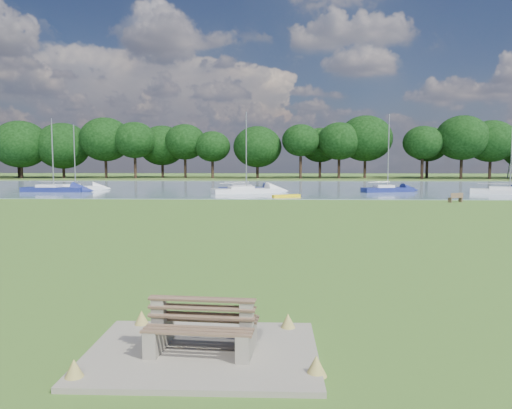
{
  "coord_description": "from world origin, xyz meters",
  "views": [
    {
      "loc": [
        1.3,
        -22.82,
        3.58
      ],
      "look_at": [
        0.55,
        -2.0,
        1.71
      ],
      "focal_mm": 35.0,
      "sensor_mm": 36.0,
      "label": 1
    }
  ],
  "objects_px": {
    "bench_pair": "(202,327)",
    "sailboat_7": "(387,188)",
    "kayak": "(286,196)",
    "riverbank_bench": "(456,198)",
    "sailboat_2": "(246,188)",
    "sailboat_4": "(509,190)",
    "sailboat_0": "(246,189)",
    "sailboat_3": "(53,188)",
    "sailboat_5": "(75,187)"
  },
  "relations": [
    {
      "from": "sailboat_3",
      "to": "sailboat_7",
      "type": "height_order",
      "value": "sailboat_7"
    },
    {
      "from": "sailboat_5",
      "to": "sailboat_3",
      "type": "bearing_deg",
      "value": -132.7
    },
    {
      "from": "sailboat_3",
      "to": "sailboat_4",
      "type": "bearing_deg",
      "value": 0.31
    },
    {
      "from": "sailboat_0",
      "to": "sailboat_5",
      "type": "relative_size",
      "value": 1.12
    },
    {
      "from": "sailboat_5",
      "to": "sailboat_7",
      "type": "height_order",
      "value": "sailboat_7"
    },
    {
      "from": "riverbank_bench",
      "to": "bench_pair",
      "type": "bearing_deg",
      "value": -140.43
    },
    {
      "from": "sailboat_2",
      "to": "sailboat_4",
      "type": "relative_size",
      "value": 0.87
    },
    {
      "from": "sailboat_4",
      "to": "kayak",
      "type": "bearing_deg",
      "value": -144.57
    },
    {
      "from": "sailboat_5",
      "to": "sailboat_7",
      "type": "relative_size",
      "value": 0.9
    },
    {
      "from": "kayak",
      "to": "sailboat_4",
      "type": "bearing_deg",
      "value": -9.96
    },
    {
      "from": "sailboat_4",
      "to": "sailboat_5",
      "type": "distance_m",
      "value": 47.71
    },
    {
      "from": "sailboat_3",
      "to": "sailboat_4",
      "type": "relative_size",
      "value": 0.98
    },
    {
      "from": "riverbank_bench",
      "to": "sailboat_7",
      "type": "xyz_separation_m",
      "value": [
        -2.89,
        12.76,
        0.12
      ]
    },
    {
      "from": "sailboat_4",
      "to": "sailboat_7",
      "type": "xyz_separation_m",
      "value": [
        -11.8,
        2.96,
        0.05
      ]
    },
    {
      "from": "sailboat_3",
      "to": "sailboat_4",
      "type": "height_order",
      "value": "sailboat_4"
    },
    {
      "from": "kayak",
      "to": "riverbank_bench",
      "type": "bearing_deg",
      "value": -40.44
    },
    {
      "from": "bench_pair",
      "to": "sailboat_3",
      "type": "height_order",
      "value": "sailboat_3"
    },
    {
      "from": "sailboat_2",
      "to": "sailboat_7",
      "type": "xyz_separation_m",
      "value": [
        15.57,
        -0.19,
        0.03
      ]
    },
    {
      "from": "sailboat_2",
      "to": "sailboat_3",
      "type": "distance_m",
      "value": 21.32
    },
    {
      "from": "riverbank_bench",
      "to": "kayak",
      "type": "bearing_deg",
      "value": 138.52
    },
    {
      "from": "sailboat_2",
      "to": "sailboat_5",
      "type": "bearing_deg",
      "value": 162.64
    },
    {
      "from": "sailboat_2",
      "to": "sailboat_4",
      "type": "distance_m",
      "value": 27.55
    },
    {
      "from": "kayak",
      "to": "sailboat_2",
      "type": "xyz_separation_m",
      "value": [
        -4.3,
        8.52,
        0.31
      ]
    },
    {
      "from": "sailboat_3",
      "to": "sailboat_7",
      "type": "xyz_separation_m",
      "value": [
        36.86,
        0.94,
        0.01
      ]
    },
    {
      "from": "kayak",
      "to": "sailboat_4",
      "type": "relative_size",
      "value": 0.33
    },
    {
      "from": "bench_pair",
      "to": "kayak",
      "type": "bearing_deg",
      "value": 91.38
    },
    {
      "from": "kayak",
      "to": "sailboat_4",
      "type": "xyz_separation_m",
      "value": [
        23.06,
        5.36,
        0.29
      ]
    },
    {
      "from": "riverbank_bench",
      "to": "sailboat_2",
      "type": "distance_m",
      "value": 22.55
    },
    {
      "from": "sailboat_0",
      "to": "sailboat_3",
      "type": "xyz_separation_m",
      "value": [
        -21.43,
        1.64,
        0.02
      ]
    },
    {
      "from": "riverbank_bench",
      "to": "sailboat_0",
      "type": "distance_m",
      "value": 20.96
    },
    {
      "from": "sailboat_4",
      "to": "sailboat_5",
      "type": "bearing_deg",
      "value": -163.77
    },
    {
      "from": "kayak",
      "to": "sailboat_0",
      "type": "xyz_separation_m",
      "value": [
        -4.16,
        5.75,
        0.31
      ]
    },
    {
      "from": "sailboat_0",
      "to": "sailboat_3",
      "type": "height_order",
      "value": "sailboat_0"
    },
    {
      "from": "riverbank_bench",
      "to": "sailboat_5",
      "type": "height_order",
      "value": "sailboat_5"
    },
    {
      "from": "sailboat_0",
      "to": "sailboat_4",
      "type": "distance_m",
      "value": 27.22
    },
    {
      "from": "riverbank_bench",
      "to": "sailboat_0",
      "type": "bearing_deg",
      "value": 126.84
    },
    {
      "from": "sailboat_2",
      "to": "sailboat_3",
      "type": "bearing_deg",
      "value": 171.14
    },
    {
      "from": "sailboat_4",
      "to": "sailboat_2",
      "type": "bearing_deg",
      "value": -164.23
    },
    {
      "from": "bench_pair",
      "to": "sailboat_7",
      "type": "distance_m",
      "value": 48.32
    },
    {
      "from": "riverbank_bench",
      "to": "sailboat_2",
      "type": "relative_size",
      "value": 0.19
    },
    {
      "from": "bench_pair",
      "to": "sailboat_2",
      "type": "bearing_deg",
      "value": 97.35
    },
    {
      "from": "riverbank_bench",
      "to": "sailboat_4",
      "type": "xyz_separation_m",
      "value": [
        8.91,
        9.8,
        0.07
      ]
    },
    {
      "from": "bench_pair",
      "to": "sailboat_7",
      "type": "relative_size",
      "value": 0.24
    },
    {
      "from": "kayak",
      "to": "sailboat_2",
      "type": "height_order",
      "value": "sailboat_2"
    },
    {
      "from": "sailboat_0",
      "to": "sailboat_7",
      "type": "xyz_separation_m",
      "value": [
        15.42,
        2.58,
        0.03
      ]
    },
    {
      "from": "bench_pair",
      "to": "sailboat_5",
      "type": "height_order",
      "value": "sailboat_5"
    },
    {
      "from": "sailboat_5",
      "to": "riverbank_bench",
      "type": "bearing_deg",
      "value": -42.07
    },
    {
      "from": "sailboat_3",
      "to": "sailboat_5",
      "type": "distance_m",
      "value": 3.28
    },
    {
      "from": "kayak",
      "to": "sailboat_2",
      "type": "bearing_deg",
      "value": 93.76
    },
    {
      "from": "bench_pair",
      "to": "sailboat_4",
      "type": "height_order",
      "value": "sailboat_4"
    }
  ]
}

